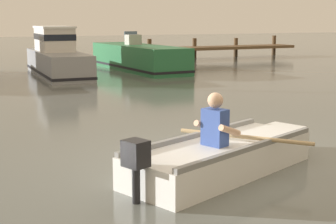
% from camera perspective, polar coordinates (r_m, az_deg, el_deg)
% --- Properties ---
extents(ground_plane, '(120.00, 120.00, 0.00)m').
position_cam_1_polar(ground_plane, '(7.83, 5.38, -5.61)').
color(ground_plane, slate).
extents(wooden_dock, '(12.05, 1.64, 1.21)m').
position_cam_1_polar(wooden_dock, '(27.97, 3.74, 7.33)').
color(wooden_dock, brown).
rests_on(wooden_dock, ground).
extents(rowboat_with_person, '(3.62, 2.11, 1.19)m').
position_cam_1_polar(rowboat_with_person, '(7.21, 6.46, -4.97)').
color(rowboat_with_person, white).
rests_on(rowboat_with_person, ground).
extents(moored_boat_grey, '(1.85, 6.11, 1.93)m').
position_cam_1_polar(moored_boat_grey, '(20.30, -12.70, 6.22)').
color(moored_boat_grey, gray).
rests_on(moored_boat_grey, ground).
extents(moored_boat_green, '(2.08, 6.75, 1.67)m').
position_cam_1_polar(moored_boat_green, '(21.84, -3.48, 6.22)').
color(moored_boat_green, '#287042').
rests_on(moored_boat_green, ground).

